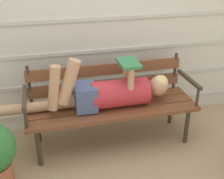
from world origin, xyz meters
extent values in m
plane|color=tan|center=(0.00, 0.00, 0.00)|extent=(12.00, 12.00, 0.00)
cube|color=beige|center=(0.00, 0.57, 1.18)|extent=(4.94, 0.06, 2.35)
cube|color=#B7B7AD|center=(0.00, 0.53, 0.17)|extent=(4.94, 0.02, 0.04)
cube|color=#B7B7AD|center=(0.00, 0.53, 0.50)|extent=(4.94, 0.02, 0.04)
cube|color=#B7B7AD|center=(0.00, 0.53, 0.84)|extent=(4.94, 0.02, 0.04)
cube|color=#B7B7AD|center=(0.00, 0.53, 1.18)|extent=(4.94, 0.02, 0.04)
cube|color=brown|center=(0.00, -0.09, 0.40)|extent=(1.66, 0.16, 0.04)
cube|color=brown|center=(0.00, 0.08, 0.40)|extent=(1.66, 0.16, 0.04)
cube|color=brown|center=(0.00, 0.25, 0.40)|extent=(1.66, 0.16, 0.04)
cube|color=brown|center=(0.00, 0.33, 0.53)|extent=(1.59, 0.05, 0.11)
cube|color=brown|center=(0.00, 0.33, 0.71)|extent=(1.59, 0.05, 0.11)
cylinder|color=#382D23|center=(-0.76, 0.33, 0.62)|extent=(0.03, 0.03, 0.40)
cylinder|color=#382D23|center=(0.76, 0.33, 0.62)|extent=(0.03, 0.03, 0.40)
cylinder|color=#382D23|center=(-0.73, -0.11, 0.19)|extent=(0.04, 0.04, 0.38)
cylinder|color=#382D23|center=(0.73, -0.11, 0.19)|extent=(0.04, 0.04, 0.38)
cylinder|color=#382D23|center=(-0.73, 0.28, 0.19)|extent=(0.04, 0.04, 0.38)
cylinder|color=#382D23|center=(0.73, 0.28, 0.19)|extent=(0.04, 0.04, 0.38)
cube|color=#382D23|center=(-0.80, 0.08, 0.62)|extent=(0.04, 0.47, 0.03)
cylinder|color=#382D23|center=(-0.80, -0.11, 0.52)|extent=(0.03, 0.03, 0.20)
cube|color=#382D23|center=(0.80, 0.08, 0.62)|extent=(0.04, 0.47, 0.03)
cylinder|color=#382D23|center=(0.80, -0.11, 0.52)|extent=(0.03, 0.03, 0.20)
cylinder|color=#B72D38|center=(0.08, 0.08, 0.55)|extent=(0.55, 0.27, 0.27)
cube|color=#475684|center=(-0.26, 0.08, 0.55)|extent=(0.20, 0.25, 0.24)
sphere|color=tan|center=(0.47, 0.08, 0.58)|extent=(0.19, 0.19, 0.19)
sphere|color=#E0C67A|center=(0.49, 0.08, 0.62)|extent=(0.16, 0.16, 0.16)
cylinder|color=tan|center=(-0.41, 0.02, 0.75)|extent=(0.24, 0.11, 0.43)
cylinder|color=tan|center=(-0.54, 0.02, 0.71)|extent=(0.15, 0.09, 0.42)
cylinder|color=tan|center=(-0.74, 0.14, 0.48)|extent=(0.79, 0.10, 0.10)
cylinder|color=tan|center=(0.16, 0.00, 0.70)|extent=(0.06, 0.06, 0.29)
cylinder|color=tan|center=(0.16, 0.16, 0.70)|extent=(0.06, 0.06, 0.29)
cube|color=#337A4C|center=(0.16, 0.08, 0.85)|extent=(0.19, 0.26, 0.05)
camera|label=1|loc=(-0.61, -2.37, 1.83)|focal=47.39mm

